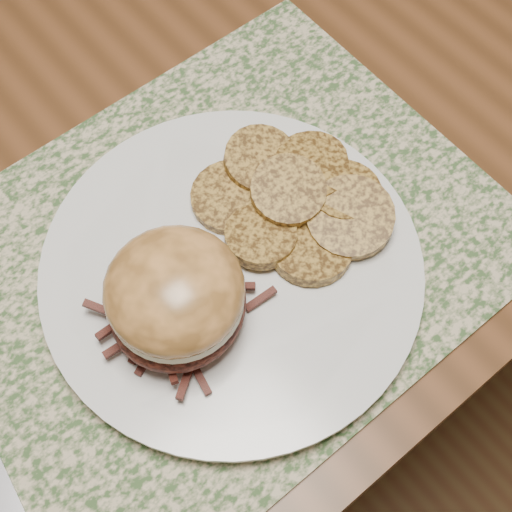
{
  "coord_description": "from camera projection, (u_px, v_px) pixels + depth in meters",
  "views": [
    {
      "loc": [
        -0.24,
        -0.46,
        1.23
      ],
      "look_at": [
        -0.1,
        -0.29,
        0.79
      ],
      "focal_mm": 50.0,
      "sensor_mm": 36.0,
      "label": 1
    }
  ],
  "objects": [
    {
      "name": "ground",
      "position": [
        201.0,
        307.0,
        1.33
      ],
      "size": [
        3.5,
        3.5,
        0.0
      ],
      "primitive_type": "plane",
      "color": "brown",
      "rests_on": "ground"
    },
    {
      "name": "dining_table",
      "position": [
        156.0,
        55.0,
        0.73
      ],
      "size": [
        1.5,
        0.9,
        0.75
      ],
      "color": "brown",
      "rests_on": "ground"
    },
    {
      "name": "placemat",
      "position": [
        200.0,
        266.0,
        0.53
      ],
      "size": [
        0.45,
        0.33,
        0.0
      ],
      "primitive_type": "cube",
      "color": "#38552B",
      "rests_on": "dining_table"
    },
    {
      "name": "dinner_plate",
      "position": [
        232.0,
        269.0,
        0.52
      ],
      "size": [
        0.26,
        0.26,
        0.02
      ],
      "primitive_type": "cylinder",
      "color": "silver",
      "rests_on": "placemat"
    },
    {
      "name": "pork_sandwich",
      "position": [
        176.0,
        297.0,
        0.46
      ],
      "size": [
        0.12,
        0.11,
        0.07
      ],
      "rotation": [
        0.0,
        0.0,
        0.3
      ],
      "color": "black",
      "rests_on": "dinner_plate"
    },
    {
      "name": "roasted_potatoes",
      "position": [
        297.0,
        197.0,
        0.52
      ],
      "size": [
        0.14,
        0.16,
        0.03
      ],
      "color": "#A67B30",
      "rests_on": "dinner_plate"
    }
  ]
}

